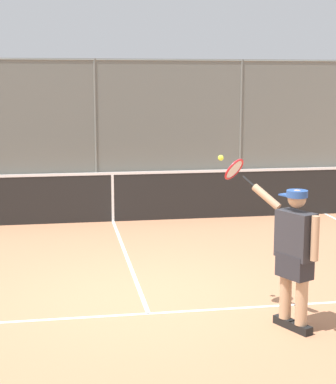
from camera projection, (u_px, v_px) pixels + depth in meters
The scene contains 6 objects.
ground_plane at pixel (142, 297), 7.90m from camera, with size 60.00×60.00×0.00m, color #B27551.
court_line_markings at pixel (153, 326), 6.96m from camera, with size 8.73×9.15×0.01m.
fence_backdrop at pixel (94, 123), 17.91m from camera, with size 19.49×1.37×3.29m.
tennis_net at pixel (113, 196), 12.12m from camera, with size 11.22×0.09×1.07m.
tennis_player at pixel (293, 250), 6.74m from camera, with size 0.86×1.11×1.83m.
tennis_ball_near_baseline at pixel (283, 246), 10.26m from camera, with size 0.07×0.07×0.07m, color #CCDB33.
Camera 1 is at (0.94, 7.51, 2.65)m, focal length 59.12 mm.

